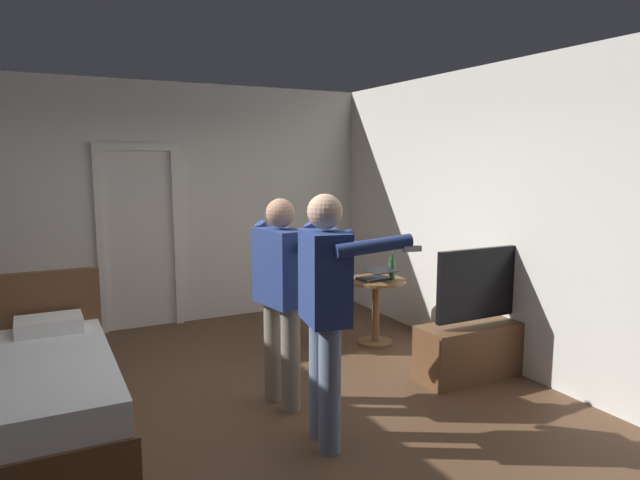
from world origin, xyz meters
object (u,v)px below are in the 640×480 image
Objects in this scene: laptop at (377,275)px; person_blue_shirt at (326,302)px; bed at (2,400)px; bottle_on_table at (392,268)px; wooden_chair at (320,296)px; suitcase_dark at (54,348)px; side_table at (376,301)px; tv_flatscreen at (483,339)px; person_striped_shirt at (282,287)px.

person_blue_shirt is (-1.43, -1.60, 0.25)m from laptop.
bed is 1.16× the size of person_blue_shirt.
wooden_chair reaches higher than bottle_on_table.
laptop reaches higher than suitcase_dark.
side_table is 3.15m from suitcase_dark.
bed is at bearing 171.57° from tv_flatscreen.
laptop is at bearing -3.16° from suitcase_dark.
person_striped_shirt reaches higher than side_table.
person_striped_shirt is at bearing -9.65° from bed.
laptop is 0.37× the size of wooden_chair.
tv_flatscreen is at bearing -69.30° from laptop.
bed is 2.87× the size of side_table.
tv_flatscreen is 2.46× the size of suitcase_dark.
bottle_on_table is (3.58, 0.52, 0.51)m from bed.
tv_flatscreen is at bearing -53.92° from wooden_chair.
tv_flatscreen is 2.03m from person_blue_shirt.
side_table is 1.34× the size of suitcase_dark.
laptop is at bearing 110.70° from tv_flatscreen.
side_table is 0.42× the size of person_striped_shirt.
tv_flatscreen is 3.92m from suitcase_dark.
person_blue_shirt is 1.04× the size of person_striped_shirt.
side_table is 1.93× the size of laptop.
suitcase_dark is at bearing 168.39° from side_table.
laptop is 0.21× the size of person_blue_shirt.
bed is 7.24× the size of bottle_on_table.
bed is 3.83× the size of suitcase_dark.
tv_flatscreen is 3.56× the size of laptop.
wooden_chair is (-0.98, 1.35, 0.22)m from tv_flatscreen.
side_table is 1.82m from person_striped_shirt.
bed is 3.89m from tv_flatscreen.
laptop is (-0.43, 1.13, 0.42)m from tv_flatscreen.
person_blue_shirt reaches higher than suitcase_dark.
wooden_chair is (-0.72, 0.25, -0.27)m from bottle_on_table.
bed is 2.97m from wooden_chair.
laptop is at bearing 9.34° from bed.
laptop is at bearing -21.30° from wooden_chair.
tv_flatscreen is 0.75× the size of person_blue_shirt.
bottle_on_table is (0.14, -0.08, 0.35)m from side_table.
suitcase_dark is at bearing 167.52° from bottle_on_table.
person_striped_shirt is (1.97, -0.33, 0.66)m from bed.
person_striped_shirt is (-1.47, -0.94, 0.49)m from side_table.
bed is 2.10m from person_striped_shirt.
suitcase_dark is (-2.50, 0.46, -0.31)m from wooden_chair.
tv_flatscreen is 1.23m from bottle_on_table.
laptop is at bearing 48.21° from person_blue_shirt.
wooden_chair is at bearing -1.10° from suitcase_dark.
bed is 5.54× the size of laptop.
bottle_on_table is 2.24m from person_blue_shirt.
bottle_on_table is at bearing 44.42° from person_blue_shirt.
person_blue_shirt is at bearing -45.23° from suitcase_dark.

